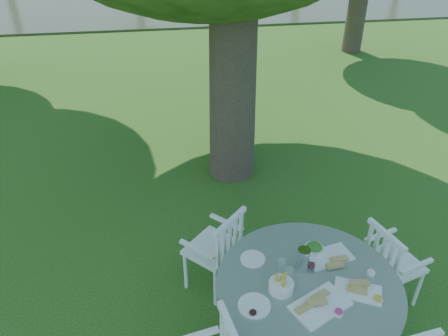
% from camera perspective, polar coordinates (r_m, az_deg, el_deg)
% --- Properties ---
extents(ground, '(140.00, 140.00, 0.00)m').
position_cam_1_polar(ground, '(5.16, 0.33, -9.16)').
color(ground, '#18400D').
rests_on(ground, ground).
extents(table, '(1.50, 1.50, 0.78)m').
position_cam_1_polar(table, '(3.78, 10.85, -15.89)').
color(table, black).
rests_on(table, ground).
extents(chair_ne, '(0.54, 0.56, 0.91)m').
position_cam_1_polar(chair_ne, '(4.42, 20.66, -11.20)').
color(chair_ne, white).
rests_on(chair_ne, ground).
extents(chair_nw, '(0.65, 0.65, 0.94)m').
position_cam_1_polar(chair_nw, '(4.25, -0.50, -10.25)').
color(chair_nw, white).
rests_on(chair_nw, ground).
extents(tableware, '(1.17, 0.89, 0.22)m').
position_cam_1_polar(tableware, '(3.67, 10.55, -13.69)').
color(tableware, white).
rests_on(tableware, table).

